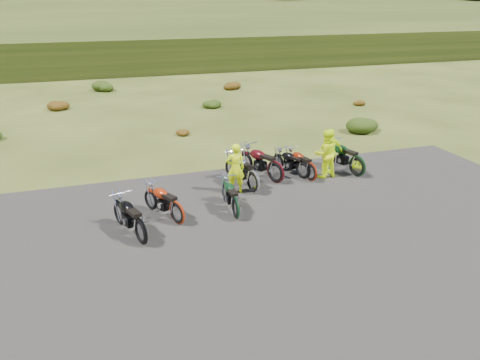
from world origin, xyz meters
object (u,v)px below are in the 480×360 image
object	(u,v)px
motorcycle_0	(142,245)
motorcycle_7	(356,177)
person_middle	(235,169)
motorcycle_3	(253,193)

from	to	relation	value
motorcycle_0	motorcycle_7	bearing A→B (deg)	-90.35
motorcycle_7	person_middle	xyz separation A→B (m)	(-4.74, -0.04, 0.86)
motorcycle_0	motorcycle_3	world-z (taller)	motorcycle_3
motorcycle_3	motorcycle_7	world-z (taller)	motorcycle_3
motorcycle_0	motorcycle_7	world-z (taller)	motorcycle_7
motorcycle_3	motorcycle_0	bearing A→B (deg)	107.96
motorcycle_7	motorcycle_0	bearing A→B (deg)	91.86
motorcycle_7	motorcycle_3	bearing A→B (deg)	77.59
motorcycle_3	person_middle	size ratio (longest dim) A/B	1.31
person_middle	motorcycle_7	bearing A→B (deg)	-171.92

